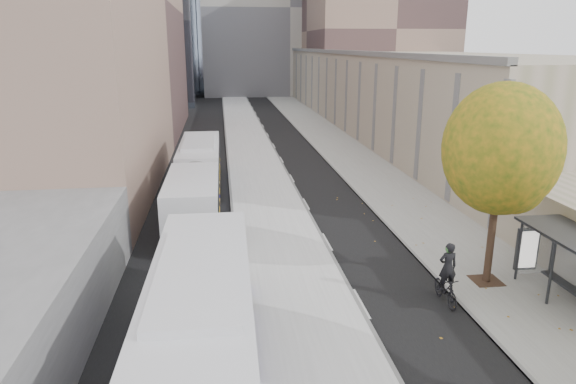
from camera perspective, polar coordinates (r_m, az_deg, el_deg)
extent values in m
cube|color=silver|center=(40.04, -3.74, 3.30)|extent=(4.25, 150.00, 0.15)
cube|color=gray|center=(41.33, 7.42, 3.55)|extent=(4.75, 150.00, 0.08)
cube|color=#9D9679|center=(71.58, 10.54, 11.86)|extent=(18.00, 92.00, 8.00)
cube|color=#A7A298|center=(100.93, -0.48, 19.51)|extent=(30.00, 18.00, 30.00)
cube|color=#383A3F|center=(20.14, 29.30, -4.37)|extent=(1.90, 4.40, 0.10)
cylinder|color=black|center=(20.96, 21.59, -5.15)|extent=(0.28, 0.28, 3.24)
sphere|color=#295114|center=(20.03, 22.63, 4.42)|extent=(4.20, 4.20, 4.20)
cube|color=silver|center=(30.06, -10.00, 1.41)|extent=(2.53, 16.94, 2.82)
cube|color=black|center=(29.93, -10.04, 2.37)|extent=(2.59, 16.27, 0.98)
cube|color=#186531|center=(22.11, -10.76, -4.89)|extent=(1.79, 0.07, 1.09)
imported|color=black|center=(19.35, 17.12, -10.26)|extent=(0.53, 1.79, 1.07)
imported|color=black|center=(19.00, 17.33, -7.96)|extent=(0.66, 0.44, 1.80)
sphere|color=#3E7E36|center=(18.74, 17.50, -6.07)|extent=(0.28, 0.28, 0.28)
imported|color=silver|center=(46.46, -8.95, 5.64)|extent=(1.61, 3.84, 1.30)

